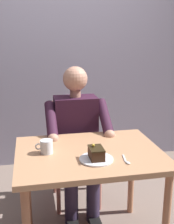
{
  "coord_description": "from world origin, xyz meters",
  "views": [
    {
      "loc": [
        0.38,
        1.78,
        1.51
      ],
      "look_at": [
        -0.0,
        -0.1,
        0.99
      ],
      "focal_mm": 46.39,
      "sensor_mm": 36.0,
      "label": 1
    }
  ],
  "objects_px": {
    "dining_table": "(89,164)",
    "seated_person": "(77,138)",
    "coffee_cup": "(46,146)",
    "dessert_spoon": "(126,161)",
    "cake_slice": "(96,153)",
    "chair": "(74,146)"
  },
  "relations": [
    {
      "from": "seated_person",
      "to": "dessert_spoon",
      "type": "distance_m",
      "value": 0.72
    },
    {
      "from": "seated_person",
      "to": "cake_slice",
      "type": "relative_size",
      "value": 9.67
    },
    {
      "from": "cake_slice",
      "to": "dessert_spoon",
      "type": "xyz_separation_m",
      "value": [
        -0.18,
        0.06,
        -0.04
      ]
    },
    {
      "from": "chair",
      "to": "dessert_spoon",
      "type": "distance_m",
      "value": 0.92
    },
    {
      "from": "coffee_cup",
      "to": "dessert_spoon",
      "type": "distance_m",
      "value": 0.53
    },
    {
      "from": "chair",
      "to": "dessert_spoon",
      "type": "relative_size",
      "value": 6.4
    },
    {
      "from": "chair",
      "to": "dessert_spoon",
      "type": "height_order",
      "value": "chair"
    },
    {
      "from": "cake_slice",
      "to": "chair",
      "type": "bearing_deg",
      "value": -88.92
    },
    {
      "from": "dining_table",
      "to": "coffee_cup",
      "type": "distance_m",
      "value": 0.32
    },
    {
      "from": "cake_slice",
      "to": "coffee_cup",
      "type": "distance_m",
      "value": 0.35
    },
    {
      "from": "coffee_cup",
      "to": "dining_table",
      "type": "bearing_deg",
      "value": 174.07
    },
    {
      "from": "dining_table",
      "to": "seated_person",
      "type": "height_order",
      "value": "seated_person"
    },
    {
      "from": "seated_person",
      "to": "dessert_spoon",
      "type": "xyz_separation_m",
      "value": [
        -0.2,
        0.69,
        0.08
      ]
    },
    {
      "from": "chair",
      "to": "coffee_cup",
      "type": "bearing_deg",
      "value": 65.88
    },
    {
      "from": "chair",
      "to": "coffee_cup",
      "type": "height_order",
      "value": "chair"
    },
    {
      "from": "coffee_cup",
      "to": "cake_slice",
      "type": "bearing_deg",
      "value": 150.34
    },
    {
      "from": "coffee_cup",
      "to": "dessert_spoon",
      "type": "xyz_separation_m",
      "value": [
        -0.48,
        0.23,
        -0.04
      ]
    },
    {
      "from": "chair",
      "to": "seated_person",
      "type": "height_order",
      "value": "seated_person"
    },
    {
      "from": "chair",
      "to": "cake_slice",
      "type": "distance_m",
      "value": 0.85
    },
    {
      "from": "dining_table",
      "to": "seated_person",
      "type": "relative_size",
      "value": 0.79
    },
    {
      "from": "seated_person",
      "to": "dessert_spoon",
      "type": "bearing_deg",
      "value": 105.77
    },
    {
      "from": "dining_table",
      "to": "cake_slice",
      "type": "height_order",
      "value": "cake_slice"
    }
  ]
}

